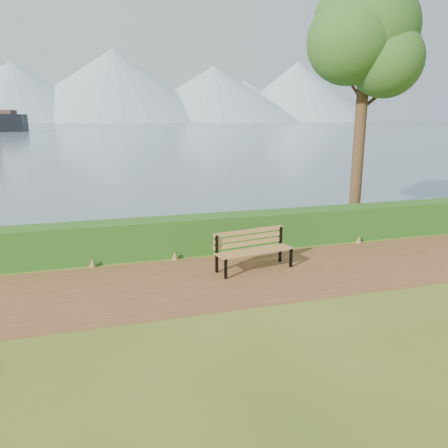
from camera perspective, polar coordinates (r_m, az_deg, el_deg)
name	(u,v)px	position (r m, az deg, el deg)	size (l,w,h in m)	color
ground	(239,282)	(10.08, 1.97, -7.64)	(140.00, 140.00, 0.00)	#455618
path	(235,278)	(10.35, 1.43, -7.04)	(40.00, 3.40, 0.01)	brown
hedge	(210,233)	(12.30, -1.89, -1.23)	(32.00, 0.85, 1.00)	#174B15
water	(95,124)	(268.93, -16.49, 12.40)	(700.00, 510.00, 0.00)	#486174
mountains	(80,89)	(415.68, -18.33, 16.37)	(585.00, 190.00, 70.00)	#829CAE
bench	(253,247)	(10.80, 3.75, -3.01)	(2.03, 0.91, 0.99)	black
tree	(367,37)	(16.06, 18.13, 22.15)	(4.23, 3.47, 8.34)	#3B2918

